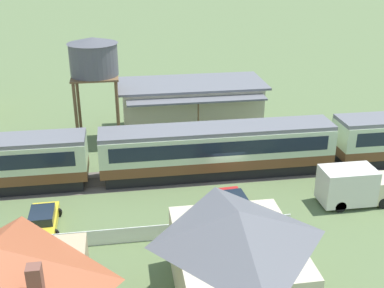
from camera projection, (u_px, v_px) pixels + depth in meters
ground_plane at (226, 180)px, 37.26m from camera, size 600.00×600.00×0.00m
passenger_train at (97, 156)px, 35.98m from camera, size 75.34×3.12×4.01m
railway_track at (74, 184)px, 36.59m from camera, size 111.53×3.60×0.04m
station_building at (191, 106)px, 46.29m from camera, size 13.96×7.55×4.71m
water_tower at (94, 59)px, 41.31m from camera, size 4.34×4.34×9.54m
cottage_grey_roof at (237, 254)px, 24.02m from camera, size 6.48×7.81×5.16m
parked_car_yellow at (43, 220)px, 30.75m from camera, size 2.21×4.17×1.30m
parked_car_red at (234, 204)px, 32.66m from camera, size 2.34×4.43×1.23m
delivery_truck_cream at (354, 186)px, 33.44m from camera, size 5.30×2.20×2.72m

